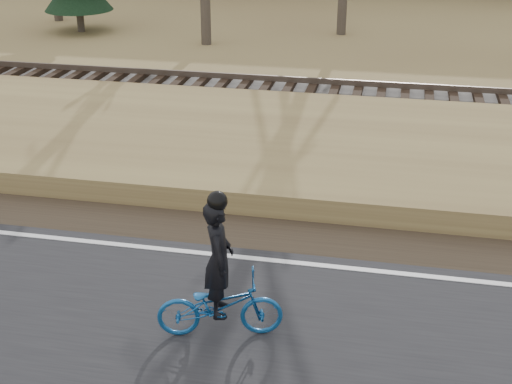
# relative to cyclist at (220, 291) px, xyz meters

# --- Properties ---
(edge_line) EXTENTS (120.00, 0.12, 0.01)m
(edge_line) POSITION_rel_cyclist_xyz_m (-4.35, 2.07, -0.66)
(edge_line) COLOR silver
(edge_line) RESTS_ON road
(shoulder) EXTENTS (120.00, 1.60, 0.04)m
(shoulder) POSITION_rel_cyclist_xyz_m (-4.35, 3.07, -0.71)
(shoulder) COLOR #473A2B
(shoulder) RESTS_ON ground
(embankment) EXTENTS (120.00, 5.00, 0.44)m
(embankment) POSITION_rel_cyclist_xyz_m (-4.35, 6.07, -0.51)
(embankment) COLOR #9A884E
(embankment) RESTS_ON ground
(ballast) EXTENTS (120.00, 3.00, 0.45)m
(ballast) POSITION_rel_cyclist_xyz_m (-4.35, 9.87, -0.50)
(ballast) COLOR slate
(ballast) RESTS_ON ground
(railroad) EXTENTS (120.00, 2.40, 0.29)m
(railroad) POSITION_rel_cyclist_xyz_m (-4.35, 9.87, -0.20)
(railroad) COLOR black
(railroad) RESTS_ON ballast
(cyclist) EXTENTS (1.76, 0.97, 2.10)m
(cyclist) POSITION_rel_cyclist_xyz_m (0.00, 0.00, 0.00)
(cyclist) COLOR #144C8A
(cyclist) RESTS_ON road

